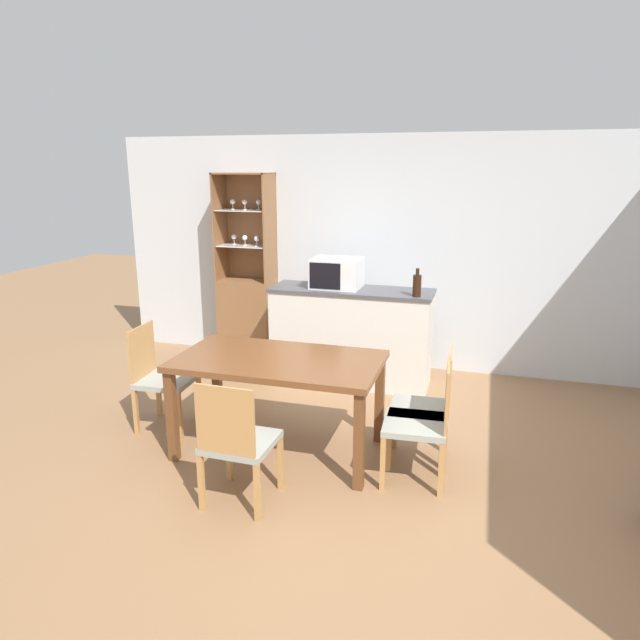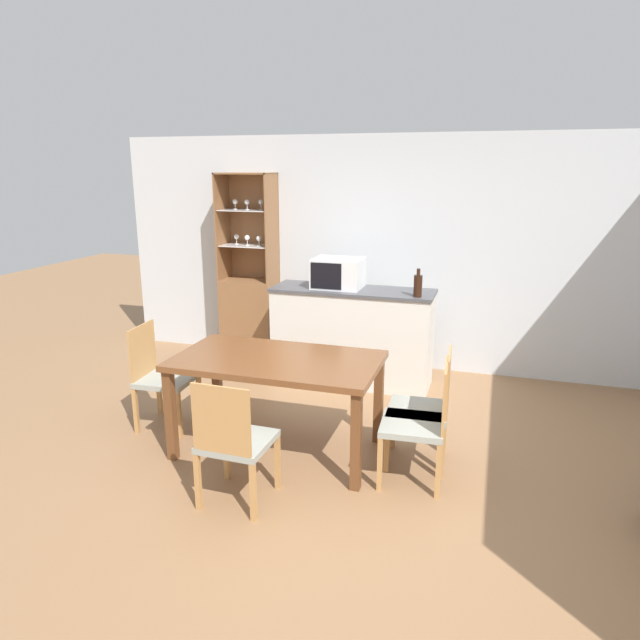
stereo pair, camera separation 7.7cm
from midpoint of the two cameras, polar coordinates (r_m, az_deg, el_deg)
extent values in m
plane|color=#936B47|center=(4.31, 2.10, -15.73)|extent=(18.00, 18.00, 0.00)
cube|color=silver|center=(6.35, 8.17, 6.50)|extent=(6.80, 0.06, 2.55)
cube|color=silver|center=(5.95, 2.73, -1.74)|extent=(1.63, 0.51, 0.97)
cube|color=#4C4C51|center=(5.82, 2.79, 2.99)|extent=(1.66, 0.54, 0.03)
cube|color=brown|center=(6.80, -7.54, 0.13)|extent=(0.63, 0.39, 0.94)
cube|color=brown|center=(6.78, -7.20, 9.32)|extent=(0.63, 0.02, 1.21)
cube|color=brown|center=(6.74, -10.25, 9.17)|extent=(0.02, 0.39, 1.21)
cube|color=brown|center=(6.49, -5.37, 9.12)|extent=(0.02, 0.39, 1.21)
cube|color=brown|center=(6.58, -8.05, 14.31)|extent=(0.63, 0.39, 0.02)
cube|color=white|center=(6.63, -7.79, 7.39)|extent=(0.58, 0.35, 0.01)
cube|color=white|center=(6.59, -7.92, 10.82)|extent=(0.58, 0.35, 0.01)
cylinder|color=white|center=(6.74, -8.90, 7.53)|extent=(0.04, 0.04, 0.01)
cylinder|color=white|center=(6.73, -8.91, 7.79)|extent=(0.01, 0.01, 0.06)
sphere|color=white|center=(6.73, -8.92, 8.23)|extent=(0.06, 0.06, 0.06)
cylinder|color=white|center=(6.70, -9.04, 10.91)|extent=(0.04, 0.04, 0.01)
cylinder|color=white|center=(6.70, -9.05, 11.17)|extent=(0.01, 0.01, 0.06)
sphere|color=white|center=(6.69, -9.07, 11.61)|extent=(0.06, 0.06, 0.06)
cylinder|color=white|center=(6.62, -7.83, 7.45)|extent=(0.04, 0.04, 0.01)
cylinder|color=white|center=(6.62, -7.84, 7.71)|extent=(0.01, 0.01, 0.06)
sphere|color=white|center=(6.61, -7.86, 8.15)|extent=(0.06, 0.06, 0.06)
cylinder|color=white|center=(6.61, -7.85, 10.90)|extent=(0.04, 0.04, 0.01)
cylinder|color=white|center=(6.61, -7.86, 11.17)|extent=(0.01, 0.01, 0.06)
sphere|color=white|center=(6.60, -7.88, 11.61)|extent=(0.06, 0.06, 0.06)
cylinder|color=white|center=(6.53, -6.66, 7.37)|extent=(0.04, 0.04, 0.01)
cylinder|color=white|center=(6.52, -6.67, 7.64)|extent=(0.01, 0.01, 0.06)
sphere|color=white|center=(6.52, -6.68, 8.09)|extent=(0.06, 0.06, 0.06)
cylinder|color=white|center=(6.57, -6.47, 10.92)|extent=(0.04, 0.04, 0.01)
cylinder|color=white|center=(6.56, -6.48, 11.19)|extent=(0.01, 0.01, 0.06)
sphere|color=white|center=(6.56, -6.49, 11.64)|extent=(0.06, 0.06, 0.06)
cube|color=brown|center=(4.42, -4.68, -4.12)|extent=(1.58, 0.88, 0.05)
cube|color=brown|center=(4.56, -15.05, -9.28)|extent=(0.07, 0.07, 0.73)
cube|color=brown|center=(4.04, 3.37, -12.04)|extent=(0.07, 0.07, 0.73)
cube|color=brown|center=(5.17, -10.67, -6.05)|extent=(0.07, 0.07, 0.73)
cube|color=brown|center=(4.72, 5.51, -7.95)|extent=(0.07, 0.07, 0.73)
cube|color=#999E93|center=(4.42, 9.41, -8.85)|extent=(0.46, 0.46, 0.05)
cube|color=#B7844C|center=(4.32, 12.35, -6.02)|extent=(0.04, 0.41, 0.45)
cube|color=#B7844C|center=(4.36, 6.38, -12.41)|extent=(0.04, 0.04, 0.40)
cube|color=#B7844C|center=(4.71, 7.02, -10.21)|extent=(0.04, 0.04, 0.40)
cube|color=#B7844C|center=(4.33, 11.77, -12.81)|extent=(0.04, 0.04, 0.40)
cube|color=#B7844C|center=(4.69, 11.95, -10.56)|extent=(0.04, 0.04, 0.40)
cube|color=#999E93|center=(4.18, 8.93, -10.28)|extent=(0.47, 0.47, 0.05)
cube|color=#B7844C|center=(4.08, 12.05, -7.30)|extent=(0.05, 0.40, 0.45)
cube|color=#B7844C|center=(4.12, 5.75, -14.09)|extent=(0.04, 0.04, 0.40)
cube|color=#B7844C|center=(4.47, 6.38, -11.63)|extent=(0.04, 0.04, 0.40)
cube|color=#B7844C|center=(4.10, 11.48, -14.48)|extent=(0.04, 0.04, 0.40)
cube|color=#B7844C|center=(4.46, 11.61, -11.97)|extent=(0.04, 0.04, 0.40)
cube|color=#999E93|center=(3.93, -8.48, -11.98)|extent=(0.45, 0.45, 0.05)
cube|color=#B7844C|center=(3.66, -10.10, -9.89)|extent=(0.40, 0.03, 0.45)
cube|color=#B7844C|center=(4.28, -9.63, -13.08)|extent=(0.04, 0.04, 0.40)
cube|color=#B7844C|center=(4.12, -4.53, -14.03)|extent=(0.04, 0.04, 0.40)
cube|color=#B7844C|center=(3.97, -12.35, -15.58)|extent=(0.04, 0.04, 0.40)
cube|color=#B7844C|center=(3.81, -6.90, -16.76)|extent=(0.04, 0.04, 0.40)
cube|color=#999E93|center=(5.11, -15.49, -5.85)|extent=(0.47, 0.47, 0.05)
cube|color=#B7844C|center=(5.13, -17.77, -3.01)|extent=(0.05, 0.40, 0.45)
cube|color=#B7844C|center=(5.28, -12.37, -7.62)|extent=(0.04, 0.04, 0.40)
cube|color=#B7844C|center=(4.95, -14.31, -9.31)|extent=(0.04, 0.04, 0.40)
cube|color=#B7844C|center=(5.45, -16.22, -7.13)|extent=(0.04, 0.04, 0.40)
cube|color=#B7844C|center=(5.13, -18.35, -8.72)|extent=(0.04, 0.04, 0.40)
cube|color=silver|center=(5.86, 1.32, 4.73)|extent=(0.50, 0.40, 0.30)
cube|color=black|center=(5.69, 0.10, 4.42)|extent=(0.32, 0.01, 0.26)
cylinder|color=black|center=(5.52, 9.28, 3.40)|extent=(0.08, 0.08, 0.21)
cylinder|color=black|center=(5.49, 9.34, 4.79)|extent=(0.03, 0.03, 0.06)
camera|label=1|loc=(0.04, -90.43, -0.12)|focal=32.00mm
camera|label=2|loc=(0.04, 89.57, 0.12)|focal=32.00mm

